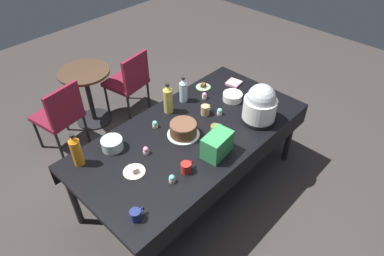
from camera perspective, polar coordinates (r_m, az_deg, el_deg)
ground at (r=3.55m, az=0.00°, el=-9.93°), size 9.00×9.00×0.00m
potluck_table at (r=3.06m, az=0.00°, el=-1.61°), size 2.20×1.10×0.75m
frosted_layer_cake at (r=2.95m, az=-1.47°, el=-0.26°), size 0.29×0.29×0.13m
slow_cooker at (r=3.10m, az=11.45°, el=3.84°), size 0.32×0.32×0.38m
glass_salad_bowl at (r=2.91m, az=-13.35°, el=-2.62°), size 0.18×0.18×0.09m
ceramic_snack_bowl at (r=3.42m, az=6.87°, el=5.29°), size 0.20×0.20×0.07m
dessert_plate_cream at (r=2.70m, az=-9.70°, el=-7.21°), size 0.18×0.18×0.05m
dessert_plate_sage at (r=3.60m, az=1.92°, el=7.03°), size 0.16×0.16×0.05m
dessert_plate_coral at (r=3.55m, az=10.82°, el=5.74°), size 0.16×0.16×0.04m
cupcake_vanilla at (r=2.59m, az=-3.40°, el=-8.58°), size 0.05×0.05×0.07m
cupcake_berry at (r=3.42m, az=2.11°, el=5.49°), size 0.05×0.05×0.07m
cupcake_mint at (r=3.07m, az=-6.27°, el=0.63°), size 0.05×0.05×0.07m
cupcake_rose at (r=2.82m, az=-7.80°, el=-3.76°), size 0.05×0.05×0.07m
cupcake_lemon at (r=3.21m, az=4.70°, el=2.78°), size 0.05×0.05×0.07m
soda_bottle_orange_juice at (r=2.79m, az=-19.00°, el=-3.61°), size 0.08×0.08×0.31m
soda_bottle_water at (r=3.34m, az=-1.47°, el=6.43°), size 0.08×0.08×0.27m
soda_bottle_ginger_ale at (r=3.18m, az=-4.07°, el=4.92°), size 0.09×0.09×0.31m
coffee_mug_navy at (r=2.40m, az=-9.46°, el=-14.28°), size 0.12×0.08×0.08m
coffee_mug_red at (r=2.65m, az=-0.98°, el=-6.69°), size 0.12×0.08×0.09m
coffee_mug_tan at (r=3.20m, az=2.27°, el=3.08°), size 0.12×0.08×0.10m
coffee_mug_olive at (r=2.98m, az=4.01°, el=-0.33°), size 0.13×0.09×0.09m
soda_carton at (r=2.76m, az=4.28°, el=-2.84°), size 0.27×0.19×0.20m
paper_napkin_stack at (r=3.68m, az=7.09°, el=7.57°), size 0.16×0.16×0.02m
maroon_chair_left at (r=3.93m, az=-21.38°, el=2.32°), size 0.51×0.51×0.85m
maroon_chair_right at (r=4.30m, az=-10.53°, el=8.06°), size 0.51×0.51×0.85m
round_cafe_table at (r=4.26m, az=-17.30°, el=6.61°), size 0.60×0.60×0.72m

